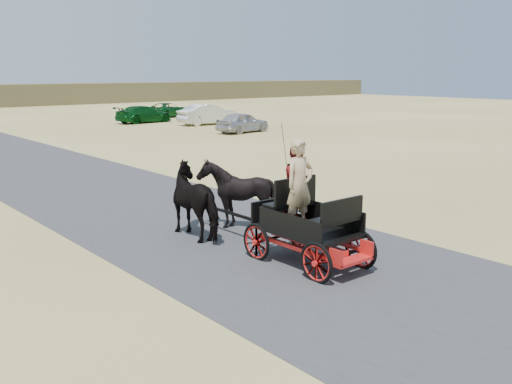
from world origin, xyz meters
TOP-DOWN VIEW (x-y plane):
  - ground at (0.00, 0.00)m, footprint 140.00×140.00m
  - road at (0.00, 0.00)m, footprint 6.00×140.00m
  - carriage at (0.04, 1.93)m, footprint 1.30×2.40m
  - horse_left at (-0.51, 4.93)m, footprint 0.91×2.01m
  - horse_right at (0.59, 4.93)m, footprint 1.37×1.54m
  - driver_man at (-0.16, 1.98)m, footprint 0.66×0.43m
  - passenger_woman at (0.34, 2.53)m, footprint 0.77×0.60m
  - car_a at (14.75, 22.44)m, footprint 3.95×2.07m
  - car_b at (16.26, 28.36)m, footprint 4.56×1.86m
  - car_c at (13.44, 32.77)m, footprint 4.56×2.24m
  - car_d at (17.66, 36.38)m, footprint 4.76×3.64m

SIDE VIEW (x-z plane):
  - ground at x=0.00m, z-range 0.00..0.00m
  - road at x=0.00m, z-range 0.00..0.01m
  - carriage at x=0.04m, z-range 0.00..0.72m
  - car_d at x=17.66m, z-range 0.00..1.20m
  - car_c at x=13.44m, z-range 0.00..1.28m
  - car_a at x=14.75m, z-range 0.00..1.28m
  - car_b at x=16.26m, z-range 0.00..1.47m
  - horse_left at x=-0.51m, z-range 0.00..1.70m
  - horse_right at x=0.59m, z-range 0.00..1.70m
  - passenger_woman at x=0.34m, z-range 0.72..2.30m
  - driver_man at x=-0.16m, z-range 0.72..2.52m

